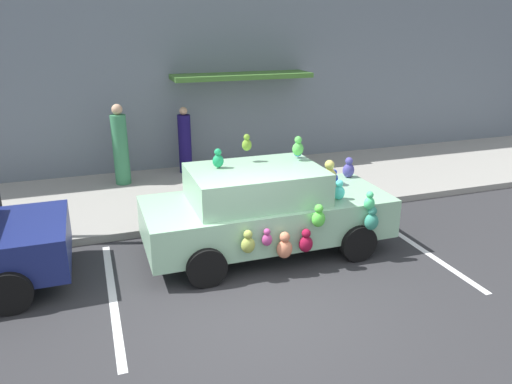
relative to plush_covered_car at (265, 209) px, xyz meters
The scene contains 9 objects.
ground_plane 2.06m from the plush_covered_car, 113.53° to the right, with size 60.00×60.00×0.00m, color #2D2D30.
sidewalk 3.42m from the plush_covered_car, 103.12° to the left, with size 24.00×4.00×0.15m, color gray.
storefront_building 5.96m from the plush_covered_car, 97.80° to the left, with size 24.00×1.25×6.40m.
parking_stripe_front 2.89m from the plush_covered_car, 15.48° to the right, with size 0.12×3.60×0.01m, color silver.
parking_stripe_rear 2.92m from the plush_covered_car, 164.66° to the right, with size 0.12×3.60×0.01m, color silver.
plush_covered_car is the anchor object (origin of this frame).
teddy_bear_on_sidewalk 2.18m from the plush_covered_car, 89.72° to the left, with size 0.40×0.33×0.76m.
pedestrian_near_shopfront 4.74m from the plush_covered_car, 95.67° to the left, with size 0.33×0.33×1.70m.
pedestrian_walking_past 4.78m from the plush_covered_car, 116.07° to the left, with size 0.37×0.37×1.93m.
Camera 1 is at (-2.03, -5.80, 3.94)m, focal length 34.62 mm.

